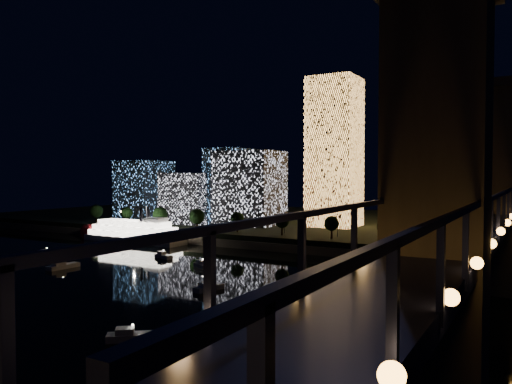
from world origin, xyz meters
TOP-DOWN VIEW (x-y plane):
  - ground at (0.00, 0.00)m, footprint 520.00×520.00m
  - far_bank at (0.00, 160.00)m, footprint 420.00×160.00m
  - seawall at (0.00, 82.00)m, footprint 420.00×6.00m
  - tower_cylindrical at (28.30, 143.51)m, footprint 34.00×34.00m
  - tower_rectangular at (-5.21, 129.92)m, footprint 20.72×20.72m
  - midrise_blocks at (-64.09, 115.12)m, footprint 84.40×29.44m
  - truss_bridge at (65.00, 3.72)m, footprint 13.00×266.00m
  - riverboat at (-73.46, 72.88)m, footprint 51.40×11.44m
  - motorboats at (-8.57, 16.21)m, footprint 121.61×72.42m
  - esplanade_trees at (-26.08, 88.00)m, footprint 166.59×6.96m
  - street_lamps at (-34.00, 94.00)m, footprint 132.70×0.70m

SIDE VIEW (x-z plane):
  - ground at x=0.00m, z-range 0.00..0.00m
  - motorboats at x=-8.57m, z-range -0.58..2.20m
  - seawall at x=0.00m, z-range 0.00..3.00m
  - far_bank at x=0.00m, z-range 0.00..5.00m
  - riverboat at x=-73.46m, z-range -3.76..11.68m
  - street_lamps at x=-34.00m, z-range 6.20..11.85m
  - esplanade_trees at x=-26.08m, z-range 5.98..14.96m
  - truss_bridge at x=65.00m, z-range -8.75..41.25m
  - midrise_blocks at x=-64.09m, z-range 3.03..38.32m
  - tower_rectangular at x=-5.21m, z-range 5.00..70.93m
  - tower_cylindrical at x=28.30m, z-range 5.13..84.83m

